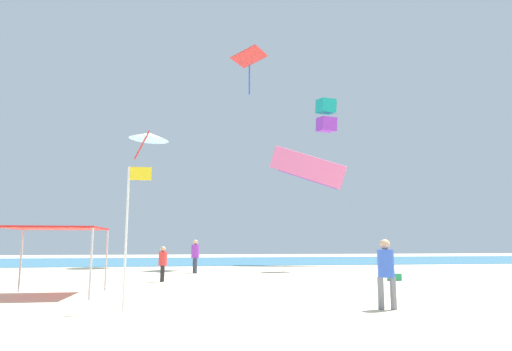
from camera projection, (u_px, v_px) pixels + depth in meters
name	position (u px, v px, depth m)	size (l,w,h in m)	color
ground	(301.00, 299.00, 14.07)	(110.00, 110.00, 0.10)	beige
ocean_strip	(223.00, 261.00, 43.37)	(110.00, 20.66, 0.03)	teal
canopy_tent	(55.00, 231.00, 14.81)	(3.00, 2.79, 2.24)	#B2B2B7
person_near_tent	(163.00, 261.00, 19.84)	(0.37, 0.42, 1.57)	black
person_leftmost	(195.00, 253.00, 25.50)	(0.45, 0.50, 1.91)	#33384C
person_central	(386.00, 268.00, 11.59)	(0.48, 0.43, 1.81)	slate
banner_flag	(129.00, 223.00, 11.48)	(0.61, 0.06, 3.70)	silver
cooler_box	(394.00, 277.00, 20.39)	(0.57, 0.37, 0.35)	#1E8C4C
kite_parafoil_pink	(307.00, 167.00, 35.69)	(5.71, 3.45, 3.86)	pink
kite_box_teal	(326.00, 115.00, 29.91)	(1.25, 1.33, 2.32)	teal
kite_diamond_red	(249.00, 59.00, 32.96)	(2.96, 2.98, 3.25)	red
kite_delta_white	(149.00, 136.00, 33.60)	(3.77, 3.75, 2.40)	white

